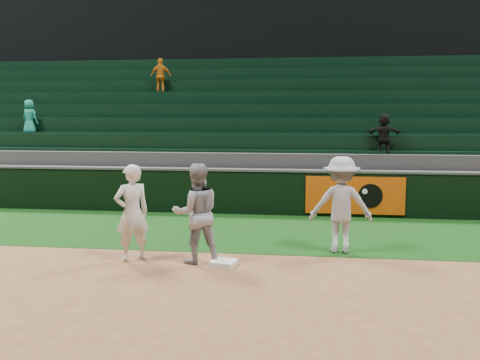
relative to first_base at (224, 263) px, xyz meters
name	(u,v)px	position (x,y,z in m)	size (l,w,h in m)	color
ground	(208,266)	(-0.28, -0.06, -0.05)	(70.00, 70.00, 0.00)	brown
foul_grass	(232,230)	(-0.28, 2.94, -0.04)	(36.00, 4.20, 0.01)	#0C330D
upper_deck	(275,47)	(-0.28, 17.39, 5.95)	(40.00, 12.00, 12.00)	black
first_base	(224,263)	(0.00, 0.00, 0.00)	(0.42, 0.42, 0.09)	white
first_baseman	(132,213)	(-1.76, 0.13, 0.86)	(0.66, 0.44, 1.82)	silver
baserunner	(197,213)	(-0.53, 0.16, 0.88)	(0.90, 0.70, 1.85)	#909299
base_coach	(341,205)	(2.15, 1.24, 0.92)	(1.24, 0.71, 1.92)	#A6A9B4
field_wall	(245,191)	(-0.26, 5.14, 0.59)	(36.00, 0.45, 1.25)	black
stadium_seating	(258,145)	(-0.29, 8.91, 1.65)	(36.00, 5.95, 4.85)	#323234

